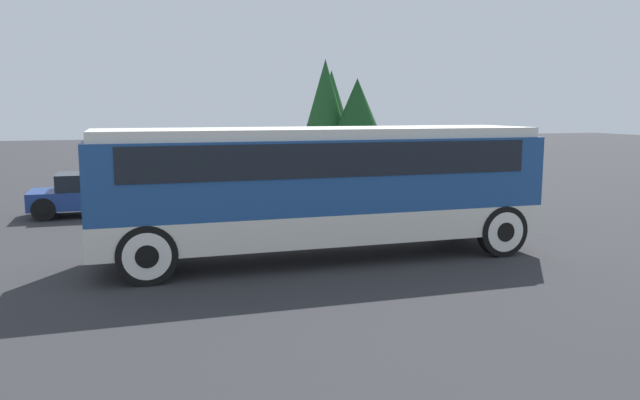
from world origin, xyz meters
TOP-DOWN VIEW (x-y plane):
  - ground_plane at (0.00, 0.00)m, footprint 120.00×120.00m
  - tour_bus at (0.10, 0.00)m, footprint 9.96×2.60m
  - parked_car_near at (2.29, 6.53)m, footprint 4.47×1.84m
  - parked_car_mid at (-5.02, 7.75)m, footprint 4.16×1.84m
  - tree_left at (7.51, 22.65)m, footprint 2.68×2.68m
  - tree_center at (9.03, 21.27)m, footprint 2.78×2.78m
  - tree_right at (9.29, 26.78)m, footprint 2.50×2.50m

SIDE VIEW (x-z plane):
  - ground_plane at x=0.00m, z-range 0.00..0.00m
  - parked_car_near at x=2.29m, z-range 0.00..1.34m
  - parked_car_mid at x=-5.02m, z-range 0.01..1.36m
  - tour_bus at x=0.10m, z-range 0.32..3.27m
  - tree_center at x=9.03m, z-range 0.93..6.08m
  - tree_right at x=9.29m, z-range 0.97..6.89m
  - tree_left at x=7.51m, z-range 0.81..7.11m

